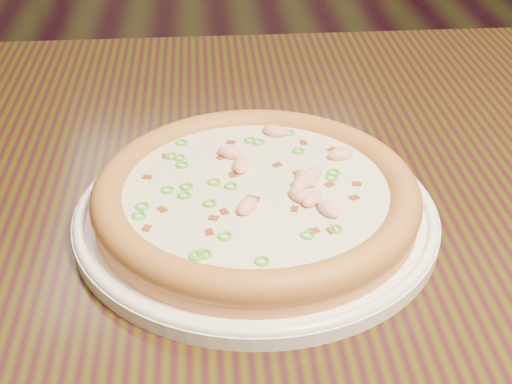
{
  "coord_description": "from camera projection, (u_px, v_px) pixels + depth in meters",
  "views": [
    {
      "loc": [
        -0.08,
        -1.16,
        1.11
      ],
      "look_at": [
        -0.04,
        -0.66,
        0.78
      ],
      "focal_mm": 50.0,
      "sensor_mm": 36.0,
      "label": 1
    }
  ],
  "objects": [
    {
      "name": "ground",
      "position": [
        250.0,
        325.0,
        1.58
      ],
      "size": [
        9.0,
        9.0,
        0.0
      ],
      "primitive_type": "plane",
      "color": "black"
    },
    {
      "name": "hero_table",
      "position": [
        370.0,
        266.0,
        0.72
      ],
      "size": [
        1.2,
        0.8,
        0.75
      ],
      "color": "black",
      "rests_on": "ground"
    },
    {
      "name": "plate",
      "position": [
        256.0,
        213.0,
        0.62
      ],
      "size": [
        0.31,
        0.31,
        0.02
      ],
      "color": "white",
      "rests_on": "hero_table"
    },
    {
      "name": "pizza",
      "position": [
        256.0,
        195.0,
        0.61
      ],
      "size": [
        0.28,
        0.28,
        0.03
      ],
      "color": "#CB864D",
      "rests_on": "plate"
    }
  ]
}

